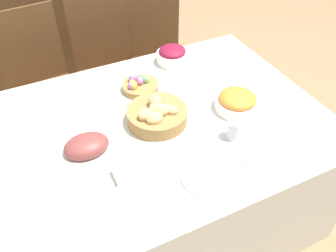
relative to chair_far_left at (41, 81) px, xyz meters
The scene contains 17 objects.
ground_plane 1.16m from the chair_far_left, 64.69° to the right, with size 12.00×12.00×0.00m, color #937551.
dining_table 1.05m from the chair_far_left, 64.69° to the right, with size 1.58×1.18×0.74m.
chair_far_left is the anchor object (origin of this frame).
chair_far_center 0.47m from the chair_far_left, ahead, with size 0.43×0.43×0.98m.
chair_far_right 0.86m from the chair_far_left, ahead, with size 0.44×0.44×0.98m.
sideboard 0.84m from the chair_far_left, 67.86° to the left, with size 1.30×0.44×0.89m.
bread_basket 1.07m from the chair_far_left, 65.75° to the right, with size 0.29×0.29×0.12m.
egg_basket 0.84m from the chair_far_left, 55.74° to the right, with size 0.20×0.20×0.08m.
ham_platter 1.02m from the chair_far_left, 86.27° to the right, with size 0.31×0.22×0.09m.
carrot_bowl 1.34m from the chair_far_left, 51.19° to the right, with size 0.22×0.22×0.10m.
beet_salad_bowl 0.92m from the chair_far_left, 33.95° to the right, with size 0.18×0.18×0.10m.
dinner_plate 1.44m from the chair_far_left, 70.60° to the right, with size 0.24×0.24×0.01m.
fork 1.40m from the chair_far_left, 76.21° to the right, with size 0.02×0.19×0.00m.
knife 1.49m from the chair_far_left, 65.35° to the right, with size 0.02×0.19×0.00m.
spoon 1.51m from the chair_far_left, 64.30° to the right, with size 0.02×0.19×0.00m.
drinking_cup 1.40m from the chair_far_left, 59.80° to the right, with size 0.07×0.07×0.09m.
butter_dish 1.23m from the chair_far_left, 81.09° to the right, with size 0.14×0.09×0.03m.
Camera 1 is at (-0.54, -1.18, 1.88)m, focal length 38.00 mm.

